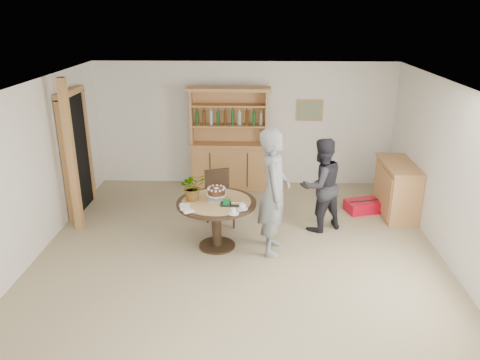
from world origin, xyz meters
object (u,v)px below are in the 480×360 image
object	(u,v)px
sideboard	(397,188)
dining_chair	(219,194)
teen_boy	(274,192)
dining_table	(217,211)
red_suitcase	(363,206)
adult_person	(321,185)
hutch	(229,154)

from	to	relation	value
sideboard	dining_chair	xyz separation A→B (m)	(-3.12, -0.54, 0.06)
teen_boy	sideboard	bearing A→B (deg)	-53.68
sideboard	dining_table	bearing A→B (deg)	-156.24
dining_table	teen_boy	xyz separation A→B (m)	(0.85, -0.10, 0.35)
sideboard	red_suitcase	bearing A→B (deg)	174.22
dining_chair	adult_person	size ratio (longest dim) A/B	0.61
red_suitcase	adult_person	bearing A→B (deg)	-156.55
dining_table	adult_person	bearing A→B (deg)	22.47
adult_person	red_suitcase	distance (m)	1.34
teen_boy	adult_person	world-z (taller)	teen_boy
dining_table	red_suitcase	bearing A→B (deg)	29.20
red_suitcase	dining_table	bearing A→B (deg)	-166.88
dining_table	red_suitcase	size ratio (longest dim) A/B	1.75
dining_chair	adult_person	distance (m)	1.69
hutch	adult_person	bearing A→B (deg)	-50.43
adult_person	red_suitcase	world-z (taller)	adult_person
adult_person	dining_chair	bearing A→B (deg)	-33.94
sideboard	adult_person	world-z (taller)	adult_person
hutch	dining_chair	distance (m)	1.79
sideboard	adult_person	xyz separation A→B (m)	(-1.45, -0.68, 0.31)
dining_table	red_suitcase	world-z (taller)	dining_table
dining_table	adult_person	distance (m)	1.78
sideboard	dining_chair	bearing A→B (deg)	-170.25
hutch	adult_person	size ratio (longest dim) A/B	1.31
sideboard	dining_chair	world-z (taller)	dining_chair
teen_boy	red_suitcase	distance (m)	2.42
hutch	red_suitcase	world-z (taller)	hutch
adult_person	dining_table	bearing A→B (deg)	-6.45
dining_table	red_suitcase	xyz separation A→B (m)	(2.54, 1.42, -0.50)
dining_chair	adult_person	world-z (taller)	adult_person
teen_boy	adult_person	xyz separation A→B (m)	(0.79, 0.78, -0.17)
sideboard	red_suitcase	xyz separation A→B (m)	(-0.56, 0.06, -0.37)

